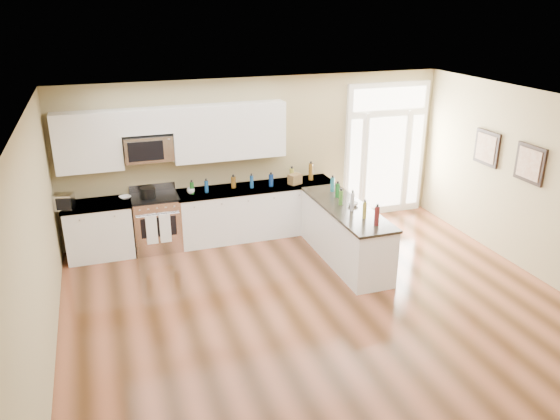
% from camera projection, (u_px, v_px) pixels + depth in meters
% --- Properties ---
extents(ground, '(8.00, 8.00, 0.00)m').
position_uv_depth(ground, '(352.00, 346.00, 6.80)').
color(ground, '#452813').
extents(room_shell, '(8.00, 8.00, 8.00)m').
position_uv_depth(room_shell, '(360.00, 219.00, 6.18)').
color(room_shell, tan).
rests_on(room_shell, ground).
extents(back_cabinet_left, '(1.10, 0.66, 0.94)m').
position_uv_depth(back_cabinet_left, '(99.00, 232.00, 9.04)').
color(back_cabinet_left, white).
rests_on(back_cabinet_left, ground).
extents(back_cabinet_right, '(2.85, 0.66, 0.94)m').
position_uv_depth(back_cabinet_right, '(256.00, 212.00, 9.85)').
color(back_cabinet_right, white).
rests_on(back_cabinet_right, ground).
extents(peninsula_cabinet, '(0.69, 2.32, 0.94)m').
position_uv_depth(peninsula_cabinet, '(345.00, 235.00, 8.90)').
color(peninsula_cabinet, white).
rests_on(peninsula_cabinet, ground).
extents(upper_cabinet_left, '(1.04, 0.33, 0.95)m').
position_uv_depth(upper_cabinet_left, '(87.00, 142.00, 8.63)').
color(upper_cabinet_left, white).
rests_on(upper_cabinet_left, room_shell).
extents(upper_cabinet_right, '(1.94, 0.33, 0.95)m').
position_uv_depth(upper_cabinet_right, '(229.00, 131.00, 9.32)').
color(upper_cabinet_right, white).
rests_on(upper_cabinet_right, room_shell).
extents(upper_cabinet_short, '(0.82, 0.33, 0.40)m').
position_uv_depth(upper_cabinet_short, '(146.00, 121.00, 8.81)').
color(upper_cabinet_short, white).
rests_on(upper_cabinet_short, room_shell).
extents(microwave, '(0.78, 0.41, 0.42)m').
position_uv_depth(microwave, '(148.00, 148.00, 8.93)').
color(microwave, silver).
rests_on(microwave, room_shell).
extents(entry_door, '(1.70, 0.10, 2.60)m').
position_uv_depth(entry_door, '(385.00, 150.00, 10.59)').
color(entry_door, white).
rests_on(entry_door, ground).
extents(wall_art_near, '(0.05, 0.58, 0.58)m').
position_uv_depth(wall_art_near, '(487.00, 148.00, 9.17)').
color(wall_art_near, black).
rests_on(wall_art_near, room_shell).
extents(wall_art_far, '(0.05, 0.58, 0.58)m').
position_uv_depth(wall_art_far, '(530.00, 164.00, 8.28)').
color(wall_art_far, black).
rests_on(wall_art_far, room_shell).
extents(kitchen_range, '(0.78, 0.69, 1.08)m').
position_uv_depth(kitchen_range, '(157.00, 222.00, 9.31)').
color(kitchen_range, silver).
rests_on(kitchen_range, ground).
extents(stockpot, '(0.30, 0.30, 0.19)m').
position_uv_depth(stockpot, '(148.00, 192.00, 9.03)').
color(stockpot, black).
rests_on(stockpot, kitchen_range).
extents(toaster_oven, '(0.34, 0.30, 0.25)m').
position_uv_depth(toaster_oven, '(64.00, 202.00, 8.57)').
color(toaster_oven, silver).
rests_on(toaster_oven, back_cabinet_left).
extents(cardboard_box, '(0.27, 0.23, 0.18)m').
position_uv_depth(cardboard_box, '(295.00, 179.00, 9.75)').
color(cardboard_box, brown).
rests_on(cardboard_box, back_cabinet_right).
extents(bowl_left, '(0.24, 0.24, 0.05)m').
position_uv_depth(bowl_left, '(125.00, 197.00, 9.05)').
color(bowl_left, white).
rests_on(bowl_left, back_cabinet_left).
extents(bowl_peninsula, '(0.17, 0.17, 0.05)m').
position_uv_depth(bowl_peninsula, '(353.00, 204.00, 8.75)').
color(bowl_peninsula, white).
rests_on(bowl_peninsula, peninsula_cabinet).
extents(cup_counter, '(0.13, 0.13, 0.10)m').
position_uv_depth(cup_counter, '(191.00, 191.00, 9.28)').
color(cup_counter, white).
rests_on(cup_counter, back_cabinet_right).
extents(counter_bottles, '(2.39, 2.45, 0.31)m').
position_uv_depth(counter_bottles, '(300.00, 188.00, 9.21)').
color(counter_bottles, '#19591E').
rests_on(counter_bottles, back_cabinet_right).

